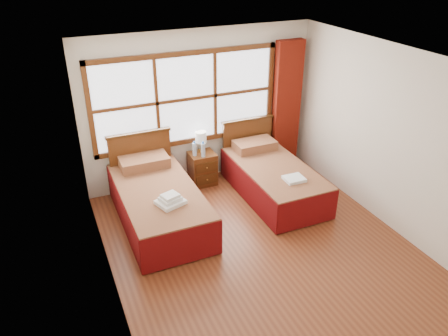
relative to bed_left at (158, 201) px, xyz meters
name	(u,v)px	position (x,y,z in m)	size (l,w,h in m)	color
floor	(260,246)	(1.10, -1.20, -0.33)	(4.50, 4.50, 0.00)	brown
ceiling	(269,61)	(1.10, -1.20, 2.27)	(4.50, 4.50, 0.00)	white
wall_back	(200,108)	(1.10, 1.05, 0.97)	(4.00, 4.00, 0.00)	silver
wall_left	(103,197)	(-0.90, -1.20, 0.97)	(4.50, 4.50, 0.00)	silver
wall_right	(388,138)	(3.10, -1.20, 0.97)	(4.50, 4.50, 0.00)	silver
window	(186,99)	(0.85, 1.02, 1.17)	(3.16, 0.06, 1.56)	white
curtain	(286,105)	(2.70, 0.91, 0.84)	(0.50, 0.16, 2.30)	maroon
bed_left	(158,201)	(0.00, 0.00, 0.00)	(1.11, 2.16, 1.09)	#43250E
bed_right	(272,177)	(1.95, 0.00, -0.02)	(1.05, 2.07, 1.01)	#43250E
nightstand	(203,168)	(1.02, 0.80, -0.04)	(0.43, 0.43, 0.57)	#582D13
towels_left	(170,200)	(0.05, -0.52, 0.31)	(0.43, 0.40, 0.15)	white
towels_right	(294,179)	(2.00, -0.57, 0.23)	(0.31, 0.27, 0.05)	white
lamp	(201,138)	(1.04, 0.89, 0.50)	(0.19, 0.19, 0.37)	gold
bottle_near	(195,149)	(0.88, 0.78, 0.36)	(0.07, 0.07, 0.26)	#ADC7DF
bottle_far	(203,150)	(1.00, 0.68, 0.37)	(0.07, 0.07, 0.27)	#ADC7DF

